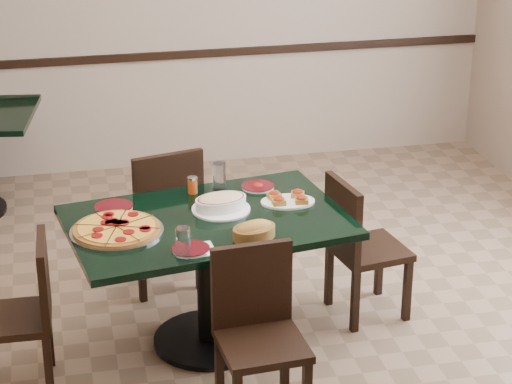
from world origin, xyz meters
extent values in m
plane|color=brown|center=(0.00, 0.00, 0.00)|extent=(5.50, 5.50, 0.00)
cube|color=black|center=(0.00, 2.73, 0.90)|extent=(5.00, 0.03, 0.06)
cube|color=black|center=(-0.18, 0.02, 0.73)|extent=(1.57, 1.14, 0.04)
cylinder|color=black|center=(-0.18, 0.02, 0.35)|extent=(0.12, 0.12, 0.71)
cylinder|color=black|center=(-0.18, 0.02, 0.01)|extent=(0.62, 0.62, 0.03)
cube|color=black|center=(-0.35, 0.78, 0.44)|extent=(0.51, 0.51, 0.04)
cube|color=black|center=(-0.30, 0.59, 0.68)|extent=(0.42, 0.14, 0.46)
cube|color=black|center=(-0.21, 1.00, 0.21)|extent=(0.05, 0.05, 0.42)
cube|color=black|center=(-0.13, 0.65, 0.21)|extent=(0.05, 0.05, 0.42)
cube|color=black|center=(-0.57, 0.92, 0.21)|extent=(0.05, 0.05, 0.42)
cube|color=black|center=(-0.48, 0.56, 0.21)|extent=(0.05, 0.05, 0.42)
cube|color=black|center=(-0.04, -0.72, 0.41)|extent=(0.43, 0.43, 0.04)
cube|color=black|center=(-0.05, -0.54, 0.64)|extent=(0.40, 0.07, 0.43)
cube|color=black|center=(-0.22, -0.56, 0.19)|extent=(0.04, 0.04, 0.39)
cube|color=black|center=(0.12, -0.54, 0.19)|extent=(0.04, 0.04, 0.39)
cube|color=black|center=(0.78, 0.16, 0.40)|extent=(0.45, 0.45, 0.04)
cube|color=black|center=(0.60, 0.13, 0.63)|extent=(0.11, 0.39, 0.42)
cube|color=black|center=(0.97, 0.02, 0.19)|extent=(0.05, 0.05, 0.38)
cube|color=black|center=(0.64, -0.03, 0.19)|extent=(0.05, 0.05, 0.38)
cube|color=black|center=(0.91, 0.35, 0.19)|extent=(0.05, 0.05, 0.38)
cube|color=black|center=(0.58, 0.29, 0.19)|extent=(0.05, 0.05, 0.38)
cube|color=black|center=(-1.20, -0.19, 0.39)|extent=(0.39, 0.39, 0.04)
cube|color=black|center=(-1.03, -0.19, 0.61)|extent=(0.05, 0.38, 0.41)
cube|color=black|center=(-1.04, -0.03, 0.18)|extent=(0.04, 0.04, 0.37)
cube|color=black|center=(-1.05, -0.35, 0.18)|extent=(0.04, 0.04, 0.37)
cylinder|color=#AAABB1|center=(-0.65, -0.04, 0.76)|extent=(0.48, 0.48, 0.01)
cylinder|color=brown|center=(-0.65, -0.04, 0.77)|extent=(0.45, 0.45, 0.02)
cylinder|color=gold|center=(-0.65, -0.04, 0.78)|extent=(0.40, 0.40, 0.01)
cylinder|color=white|center=(-0.08, 0.11, 0.76)|extent=(0.31, 0.31, 0.01)
ellipsoid|color=beige|center=(-0.08, 0.11, 0.82)|extent=(0.28, 0.21, 0.04)
ellipsoid|color=#B17831|center=(0.02, -0.26, 0.81)|extent=(0.22, 0.15, 0.08)
cylinder|color=white|center=(-0.32, -0.33, 0.76)|extent=(0.18, 0.18, 0.01)
cylinder|color=#3B0409|center=(-0.32, -0.33, 0.76)|extent=(0.19, 0.19, 0.00)
cylinder|color=white|center=(0.17, 0.38, 0.76)|extent=(0.18, 0.18, 0.01)
cylinder|color=#3B0409|center=(0.17, 0.38, 0.76)|extent=(0.19, 0.19, 0.00)
ellipsoid|color=#961F07|center=(0.17, 0.38, 0.77)|extent=(0.06, 0.06, 0.03)
cylinder|color=white|center=(-0.64, 0.26, 0.76)|extent=(0.20, 0.20, 0.01)
cylinder|color=#3B0409|center=(-0.64, 0.26, 0.76)|extent=(0.21, 0.21, 0.00)
cube|color=silver|center=(-0.28, -0.34, 0.75)|extent=(0.17, 0.17, 0.00)
cube|color=#AAABB1|center=(-0.26, -0.34, 0.76)|extent=(0.03, 0.15, 0.00)
cylinder|color=silver|center=(-0.04, 0.40, 0.83)|extent=(0.07, 0.07, 0.16)
cylinder|color=silver|center=(-0.36, -0.39, 0.83)|extent=(0.07, 0.07, 0.15)
cylinder|color=#B24413|center=(-0.20, 0.38, 0.79)|extent=(0.05, 0.05, 0.09)
cylinder|color=#AAABB1|center=(-0.20, 0.38, 0.84)|extent=(0.06, 0.06, 0.01)
camera|label=1|loc=(-0.93, -4.69, 2.93)|focal=70.00mm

